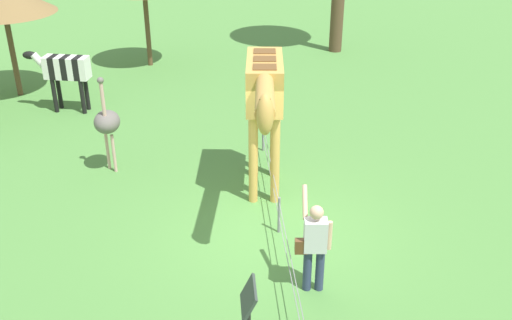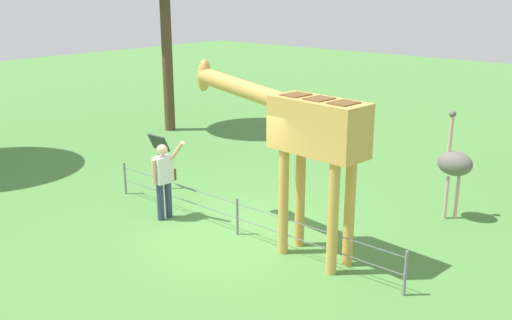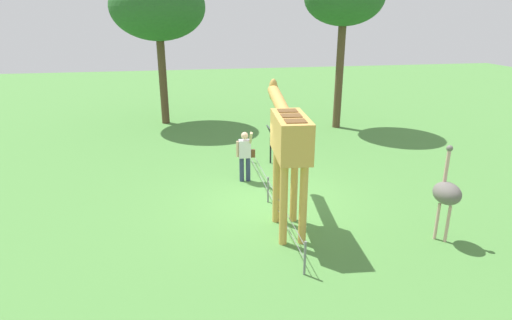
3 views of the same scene
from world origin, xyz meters
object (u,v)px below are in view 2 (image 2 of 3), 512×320
at_px(giraffe, 302,131).
at_px(ostrich, 455,164).
at_px(visitor, 164,177).
at_px(info_sign, 159,150).

relative_size(giraffe, ostrich, 1.77).
bearing_deg(visitor, giraffe, -170.11).
distance_m(visitor, ostrich, 5.86).
bearing_deg(giraffe, ostrich, -112.78).
bearing_deg(giraffe, info_sign, -7.53).
xyz_separation_m(visitor, ostrich, (-4.42, -3.84, 0.27)).
relative_size(ostrich, info_sign, 1.70).
xyz_separation_m(giraffe, info_sign, (4.52, -0.60, -1.29)).
height_order(giraffe, ostrich, giraffe).
bearing_deg(visitor, ostrich, -139.05).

